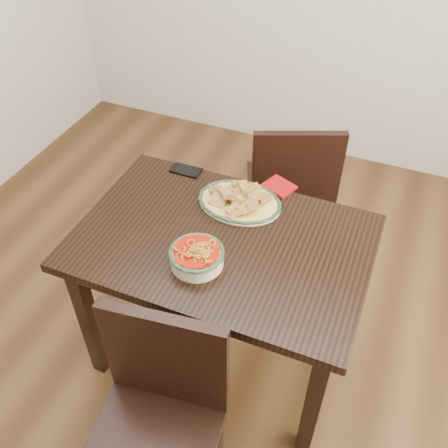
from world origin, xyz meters
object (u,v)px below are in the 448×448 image
at_px(chair_far, 291,187).
at_px(noodle_bowl, 197,255).
at_px(dining_table, 222,258).
at_px(smartphone, 186,170).
at_px(fish_plate, 240,196).
at_px(chair_near, 159,413).

xyz_separation_m(chair_far, noodle_bowl, (-0.12, -0.86, 0.29)).
height_order(dining_table, smartphone, smartphone).
bearing_deg(chair_far, dining_table, 61.08).
relative_size(chair_far, fish_plate, 2.58).
height_order(chair_near, noodle_bowl, chair_near).
xyz_separation_m(dining_table, chair_near, (0.02, -0.61, -0.14)).
bearing_deg(smartphone, noodle_bowl, -60.44).
relative_size(chair_near, smartphone, 6.60).
bearing_deg(chair_near, noodle_bowl, 90.32).
bearing_deg(noodle_bowl, smartphone, 119.76).
bearing_deg(dining_table, noodle_bowl, -102.92).
height_order(fish_plate, noodle_bowl, fish_plate).
height_order(chair_far, noodle_bowl, chair_far).
relative_size(dining_table, smartphone, 8.33).
bearing_deg(smartphone, fish_plate, -21.68).
relative_size(dining_table, chair_far, 1.26).
bearing_deg(chair_far, fish_plate, 57.02).
bearing_deg(fish_plate, noodle_bowl, -93.64).
relative_size(fish_plate, noodle_bowl, 1.70).
height_order(dining_table, fish_plate, fish_plate).
xyz_separation_m(dining_table, smartphone, (-0.31, 0.33, 0.11)).
relative_size(noodle_bowl, smartphone, 1.50).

